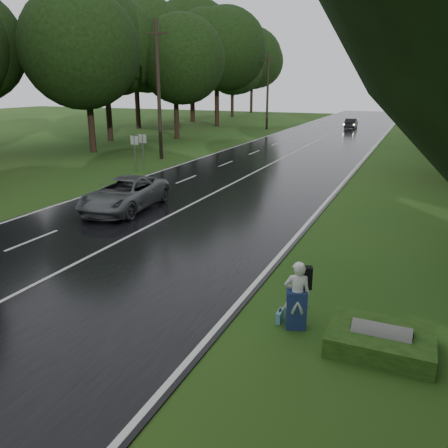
{
  "coord_description": "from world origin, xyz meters",
  "views": [
    {
      "loc": [
        9.73,
        -9.52,
        5.57
      ],
      "look_at": [
        4.03,
        3.56,
        1.1
      ],
      "focal_mm": 36.16,
      "sensor_mm": 36.0,
      "label": 1
    }
  ],
  "objects": [
    {
      "name": "road",
      "position": [
        0.0,
        20.0,
        0.02
      ],
      "size": [
        12.0,
        140.0,
        0.04
      ],
      "primitive_type": "cube",
      "color": "black",
      "rests_on": "ground"
    },
    {
      "name": "grey_car",
      "position": [
        -2.38,
        6.94,
        0.76
      ],
      "size": [
        2.86,
        5.38,
        1.44
      ],
      "primitive_type": "imported",
      "rotation": [
        0.0,
        0.0,
        0.09
      ],
      "color": "#55595B",
      "rests_on": "road"
    },
    {
      "name": "tree_left_f",
      "position": [
        -15.76,
        46.6,
        0.0
      ],
      "size": [
        11.02,
        11.02,
        17.22
      ],
      "primitive_type": null,
      "color": "black",
      "rests_on": "ground"
    },
    {
      "name": "far_car",
      "position": [
        1.16,
        50.72,
        0.66
      ],
      "size": [
        1.42,
        3.78,
        1.23
      ],
      "primitive_type": "imported",
      "rotation": [
        0.0,
        0.0,
        3.17
      ],
      "color": "black",
      "rests_on": "road"
    },
    {
      "name": "road_sign_a",
      "position": [
        -7.2,
        14.91,
        0.0
      ],
      "size": [
        0.56,
        0.1,
        2.35
      ],
      "primitive_type": null,
      "color": "white",
      "rests_on": "ground"
    },
    {
      "name": "tree_left_e",
      "position": [
        -13.88,
        32.33,
        0.0
      ],
      "size": [
        8.7,
        8.7,
        13.6
      ],
      "primitive_type": null,
      "color": "black",
      "rests_on": "ground"
    },
    {
      "name": "hitchhiker",
      "position": [
        7.49,
        -0.1,
        0.78
      ],
      "size": [
        0.72,
        0.69,
        1.69
      ],
      "color": "silver",
      "rests_on": "ground"
    },
    {
      "name": "suitcase",
      "position": [
        7.06,
        0.03,
        0.14
      ],
      "size": [
        0.12,
        0.4,
        0.28
      ],
      "primitive_type": "cube",
      "rotation": [
        0.0,
        0.0,
        0.02
      ],
      "color": "teal",
      "rests_on": "ground"
    },
    {
      "name": "road_sign_b",
      "position": [
        -7.2,
        15.84,
        0.0
      ],
      "size": [
        0.56,
        0.1,
        2.34
      ],
      "primitive_type": null,
      "color": "white",
      "rests_on": "ground"
    },
    {
      "name": "utility_pole_far",
      "position": [
        -8.5,
        45.78,
        0.0
      ],
      "size": [
        1.8,
        0.28,
        9.1
      ],
      "primitive_type": null,
      "color": "black",
      "rests_on": "ground"
    },
    {
      "name": "culvert",
      "position": [
        9.41,
        -0.3,
        0.0
      ],
      "size": [
        1.24,
        0.62,
        0.62
      ],
      "primitive_type": "cylinder",
      "rotation": [
        0.0,
        1.57,
        0.0
      ],
      "color": "slate",
      "rests_on": "ground"
    },
    {
      "name": "ground",
      "position": [
        0.0,
        0.0,
        0.0
      ],
      "size": [
        160.0,
        160.0,
        0.0
      ],
      "primitive_type": "plane",
      "color": "#284A16",
      "rests_on": "ground"
    },
    {
      "name": "utility_pole_mid",
      "position": [
        -8.5,
        20.25,
        0.0
      ],
      "size": [
        1.8,
        0.28,
        9.94
      ],
      "primitive_type": null,
      "color": "black",
      "rests_on": "ground"
    },
    {
      "name": "tree_left_d",
      "position": [
        -15.64,
        21.07,
        0.0
      ],
      "size": [
        8.92,
        8.92,
        13.94
      ],
      "primitive_type": null,
      "color": "black",
      "rests_on": "ground"
    },
    {
      "name": "lane_center",
      "position": [
        0.0,
        20.0,
        0.04
      ],
      "size": [
        0.12,
        140.0,
        0.01
      ],
      "primitive_type": "cube",
      "color": "silver",
      "rests_on": "road"
    }
  ]
}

